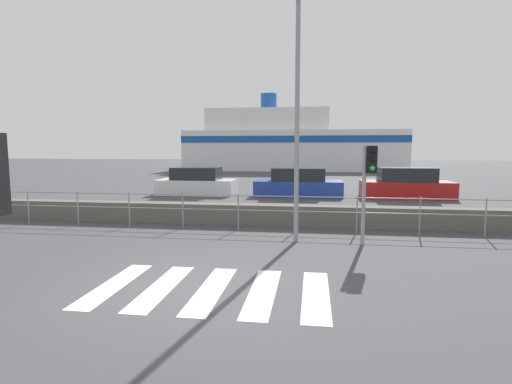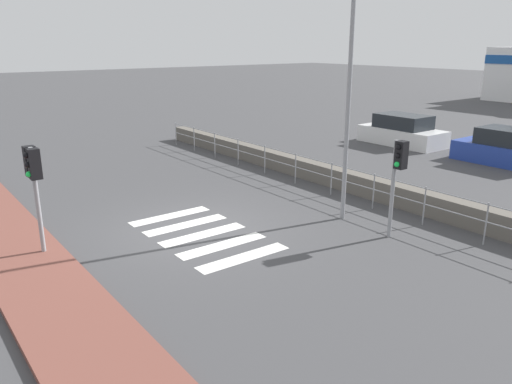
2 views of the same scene
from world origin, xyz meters
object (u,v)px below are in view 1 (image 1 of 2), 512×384
at_px(ferry_boat, 288,144).
at_px(parked_car_blue, 298,184).
at_px(parked_car_red, 406,185).
at_px(parked_car_white, 197,183).
at_px(traffic_light_far, 369,173).
at_px(streetlamp, 297,91).

distance_m(ferry_boat, parked_car_blue, 25.44).
xyz_separation_m(parked_car_blue, parked_car_red, (5.30, 0.00, 0.02)).
relative_size(parked_car_white, parked_car_blue, 0.92).
relative_size(ferry_boat, parked_car_blue, 5.38).
xyz_separation_m(traffic_light_far, parked_car_white, (-7.50, 10.25, -1.23)).
relative_size(parked_car_blue, parked_car_red, 1.02).
distance_m(streetlamp, ferry_boat, 35.70).
xyz_separation_m(parked_car_white, parked_car_red, (10.69, 0.00, 0.02)).
bearing_deg(parked_car_white, streetlamp, -61.19).
bearing_deg(parked_car_blue, streetlamp, -88.31).
bearing_deg(ferry_boat, parked_car_blue, -85.33).
relative_size(traffic_light_far, parked_car_blue, 0.56).
distance_m(parked_car_white, parked_car_blue, 5.39).
distance_m(traffic_light_far, parked_car_white, 12.76).
height_order(traffic_light_far, parked_car_white, traffic_light_far).
xyz_separation_m(ferry_boat, parked_car_red, (7.36, -25.25, -2.25)).
bearing_deg(parked_car_blue, traffic_light_far, -78.36).
relative_size(traffic_light_far, parked_car_white, 0.61).
height_order(streetlamp, ferry_boat, ferry_boat).
height_order(ferry_boat, parked_car_blue, ferry_boat).
bearing_deg(traffic_light_far, streetlamp, -176.52).
xyz_separation_m(ferry_boat, parked_car_blue, (2.06, -25.25, -2.27)).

